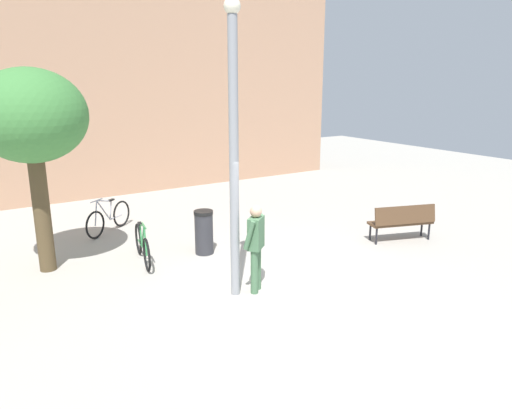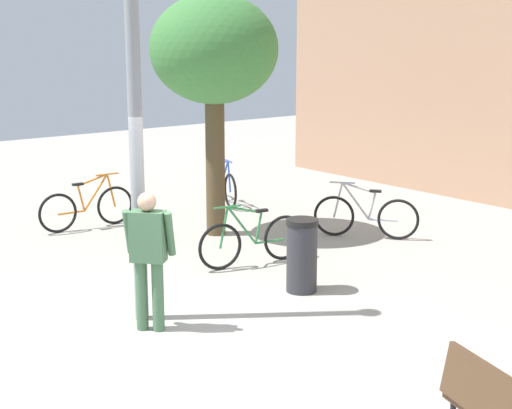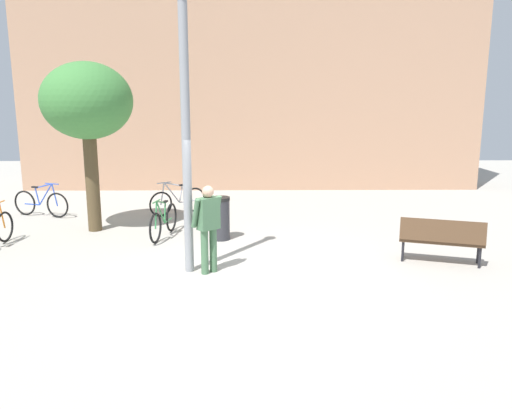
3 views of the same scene
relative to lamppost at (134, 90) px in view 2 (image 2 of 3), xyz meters
The scene contains 9 objects.
ground_plane 3.05m from the lamppost, ahead, with size 36.00×36.00×0.00m, color #A8A399.
lamppost is the anchor object (origin of this frame).
person_by_lamppost 1.88m from the lamppost, 15.33° to the right, with size 0.60×0.56×1.67m.
plaza_tree 4.16m from the lamppost, 131.25° to the left, with size 2.16×2.16×4.12m.
bicycle_green 3.57m from the lamppost, 110.03° to the left, with size 0.38×1.79×0.97m.
bicycle_orange 5.35m from the lamppost, 161.06° to the left, with size 0.16×1.81×0.97m.
bicycle_silver 5.60m from the lamppost, 100.40° to the left, with size 1.47×1.14×0.97m.
bicycle_blue 7.07m from the lamppost, 135.02° to the left, with size 1.74×0.61×0.97m.
trash_bin 3.23m from the lamppost, 77.96° to the left, with size 0.44×0.44×1.01m.
Camera 2 is at (6.59, -4.56, 3.44)m, focal length 53.40 mm.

